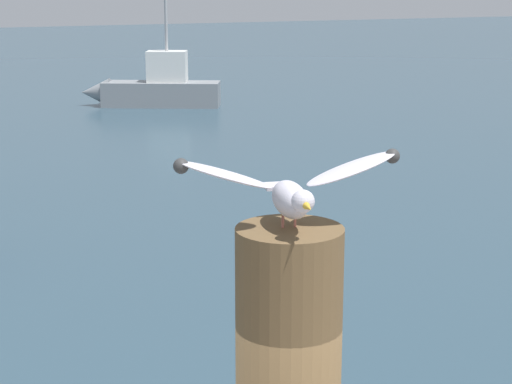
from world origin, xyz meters
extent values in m
cylinder|color=#C67060|center=(0.21, -0.29, 2.82)|extent=(0.01, 0.01, 0.04)
cylinder|color=#C67060|center=(0.24, -0.30, 2.82)|extent=(0.01, 0.01, 0.04)
ellipsoid|color=silver|center=(0.22, -0.31, 2.88)|extent=(0.13, 0.24, 0.10)
sphere|color=silver|center=(0.20, -0.44, 2.91)|extent=(0.06, 0.06, 0.06)
cone|color=gold|center=(0.19, -0.49, 2.91)|extent=(0.03, 0.05, 0.02)
cube|color=silver|center=(0.25, -0.16, 2.89)|extent=(0.09, 0.08, 0.01)
ellipsoid|color=silver|center=(0.04, -0.26, 2.96)|extent=(0.29, 0.16, 0.10)
sphere|color=#3A3A3A|center=(-0.08, -0.24, 2.99)|extent=(0.04, 0.04, 0.04)
ellipsoid|color=silver|center=(0.40, -0.33, 2.96)|extent=(0.29, 0.16, 0.10)
sphere|color=#3A3A3A|center=(0.53, -0.35, 2.99)|extent=(0.04, 0.04, 0.04)
cube|color=gray|center=(6.13, 20.66, 0.33)|extent=(3.23, 2.13, 0.67)
cone|color=gray|center=(4.51, 21.43, 0.37)|extent=(1.04, 1.04, 0.78)
cube|color=white|center=(6.29, 20.59, 1.08)|extent=(1.22, 1.01, 0.83)
cylinder|color=#A5A5A8|center=(6.29, 20.59, 2.71)|extent=(0.08, 0.08, 2.42)
camera|label=1|loc=(-0.81, -2.52, 3.51)|focal=62.39mm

